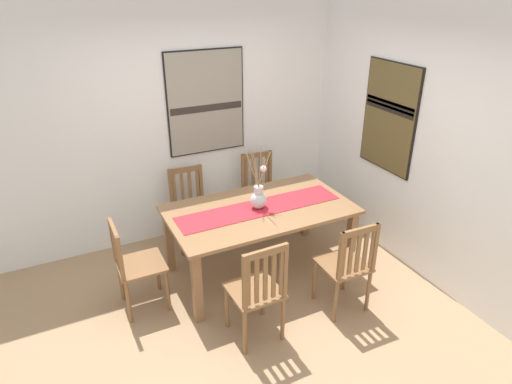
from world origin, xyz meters
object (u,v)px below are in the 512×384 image
chair_0 (347,264)px  chair_4 (261,190)px  chair_1 (190,205)px  dining_table (260,217)px  chair_2 (258,290)px  centerpiece_vase (259,197)px  painting_on_side_wall (389,117)px  chair_3 (135,264)px  painting_on_back_wall (206,103)px

chair_0 → chair_4: size_ratio=1.01×
chair_0 → chair_1: (-0.89, 1.77, -0.02)m
dining_table → chair_1: 1.00m
chair_0 → chair_2: 0.90m
centerpiece_vase → chair_0: size_ratio=0.74×
painting_on_side_wall → chair_3: bearing=178.7°
centerpiece_vase → chair_4: bearing=61.9°
painting_on_back_wall → painting_on_side_wall: (1.58, -1.23, -0.05)m
chair_0 → painting_on_side_wall: painting_on_side_wall is taller
dining_table → chair_2: chair_2 is taller
dining_table → painting_on_back_wall: 1.48m
centerpiece_vase → chair_4: 1.04m
chair_0 → painting_on_back_wall: painting_on_back_wall is taller
chair_3 → chair_4: size_ratio=0.97×
chair_0 → chair_2: chair_2 is taller
chair_0 → chair_1: 1.99m
dining_table → chair_4: bearing=62.4°
chair_4 → painting_on_back_wall: 1.25m
chair_1 → chair_2: 1.75m
chair_4 → centerpiece_vase: bearing=-118.1°
chair_4 → painting_on_back_wall: (-0.54, 0.31, 1.08)m
centerpiece_vase → chair_1: size_ratio=0.78×
painting_on_back_wall → centerpiece_vase: bearing=-85.7°
chair_0 → chair_3: size_ratio=1.05×
centerpiece_vase → chair_1: bearing=116.9°
chair_2 → chair_4: size_ratio=1.05×
centerpiece_vase → chair_2: 1.06m
painting_on_back_wall → chair_1: bearing=-141.4°
chair_1 → painting_on_side_wall: size_ratio=0.79×
dining_table → chair_4: (0.45, 0.86, -0.16)m
dining_table → chair_0: bearing=-63.8°
chair_0 → painting_on_back_wall: 2.38m
chair_1 → painting_on_side_wall: painting_on_side_wall is taller
chair_0 → painting_on_back_wall: (-0.54, 2.06, 1.07)m
dining_table → chair_3: size_ratio=2.02×
chair_3 → chair_4: bearing=26.6°
chair_0 → painting_on_side_wall: (1.05, 0.82, 1.02)m
chair_4 → chair_3: bearing=-153.4°
dining_table → chair_4: chair_4 is taller
dining_table → painting_on_side_wall: size_ratio=1.61×
dining_table → centerpiece_vase: centerpiece_vase is taller
chair_1 → chair_3: chair_3 is taller
chair_0 → chair_3: 1.94m
chair_1 → centerpiece_vase: bearing=-63.1°
painting_on_side_wall → chair_0: bearing=-141.8°
chair_1 → chair_0: bearing=-63.3°
chair_2 → chair_0: bearing=-1.2°
chair_4 → painting_on_side_wall: bearing=-41.7°
chair_4 → painting_on_back_wall: size_ratio=0.81×
centerpiece_vase → chair_2: centerpiece_vase is taller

